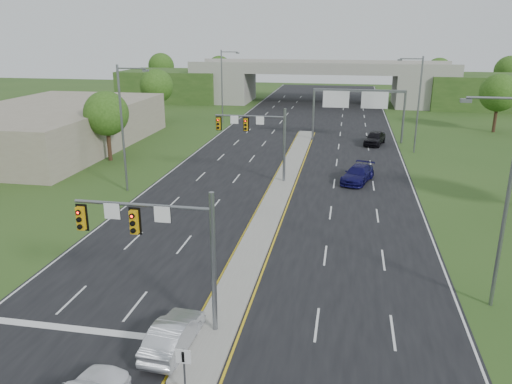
{
  "coord_description": "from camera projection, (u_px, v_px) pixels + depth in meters",
  "views": [
    {
      "loc": [
        5.63,
        -19.81,
        13.64
      ],
      "look_at": [
        -0.36,
        12.55,
        3.0
      ],
      "focal_mm": 35.0,
      "sensor_mm": 36.0,
      "label": 1
    }
  ],
  "objects": [
    {
      "name": "lightpole_r_far",
      "position": [
        417.0,
        100.0,
        56.95
      ],
      "size": [
        2.85,
        0.25,
        11.0
      ],
      "color": "slate",
      "rests_on": "ground"
    },
    {
      "name": "sign_gantry",
      "position": [
        357.0,
        101.0,
        62.97
      ],
      "size": [
        11.58,
        0.44,
        6.67
      ],
      "color": "slate",
      "rests_on": "ground"
    },
    {
      "name": "car_far_c",
      "position": [
        375.0,
        138.0,
        62.54
      ],
      "size": [
        3.21,
        5.29,
        1.68
      ],
      "primitive_type": "imported",
      "rotation": [
        0.0,
        0.0,
        -0.26
      ],
      "color": "black",
      "rests_on": "road"
    },
    {
      "name": "tree_back_d",
      "position": [
        509.0,
        71.0,
        103.28
      ],
      "size": [
        6.0,
        6.0,
        8.85
      ],
      "color": "#382316",
      "rests_on": "ground"
    },
    {
      "name": "lightpole_l_mid",
      "position": [
        124.0,
        123.0,
        42.85
      ],
      "size": [
        2.85,
        0.25,
        11.0
      ],
      "color": "slate",
      "rests_on": "ground"
    },
    {
      "name": "car_far_b",
      "position": [
        358.0,
        174.0,
        47.02
      ],
      "size": [
        3.6,
        5.66,
        1.53
      ],
      "primitive_type": "imported",
      "rotation": [
        0.0,
        0.0,
        -0.3
      ],
      "color": "#0D0B43",
      "rests_on": "road"
    },
    {
      "name": "lane_markings",
      "position": [
        283.0,
        171.0,
        50.86
      ],
      "size": [
        23.72,
        160.0,
        0.01
      ],
      "color": "gold",
      "rests_on": "road"
    },
    {
      "name": "tree_l_near",
      "position": [
        106.0,
        114.0,
        53.65
      ],
      "size": [
        4.8,
        4.8,
        7.6
      ],
      "color": "#382316",
      "rests_on": "ground"
    },
    {
      "name": "ground",
      "position": [
        215.0,
        332.0,
        23.71
      ],
      "size": [
        240.0,
        240.0,
        0.0
      ],
      "primitive_type": "plane",
      "color": "#2C4C1B",
      "rests_on": "ground"
    },
    {
      "name": "keep_right_sign",
      "position": [
        184.0,
        365.0,
        19.0
      ],
      "size": [
        0.6,
        0.13,
        2.2
      ],
      "color": "slate",
      "rests_on": "ground"
    },
    {
      "name": "tree_back_a",
      "position": [
        161.0,
        66.0,
        116.44
      ],
      "size": [
        6.0,
        6.0,
        8.85
      ],
      "color": "#382316",
      "rests_on": "ground"
    },
    {
      "name": "median",
      "position": [
        281.0,
        188.0,
        45.19
      ],
      "size": [
        2.0,
        54.0,
        0.16
      ],
      "primitive_type": "cube",
      "color": "gray",
      "rests_on": "road"
    },
    {
      "name": "signal_mast_far",
      "position": [
        260.0,
        133.0,
        45.97
      ],
      "size": [
        6.62,
        0.6,
        7.0
      ],
      "color": "slate",
      "rests_on": "ground"
    },
    {
      "name": "tree_back_c",
      "position": [
        438.0,
        71.0,
        105.8
      ],
      "size": [
        5.6,
        5.6,
        8.32
      ],
      "color": "#382316",
      "rests_on": "ground"
    },
    {
      "name": "lightpole_r_near",
      "position": [
        504.0,
        194.0,
        24.2
      ],
      "size": [
        2.85,
        0.25,
        11.0
      ],
      "color": "slate",
      "rests_on": "ground"
    },
    {
      "name": "tree_r_mid",
      "position": [
        499.0,
        93.0,
        68.97
      ],
      "size": [
        5.2,
        5.2,
        8.12
      ],
      "color": "#382316",
      "rests_on": "ground"
    },
    {
      "name": "overpass",
      "position": [
        321.0,
        85.0,
        97.46
      ],
      "size": [
        80.0,
        14.0,
        8.1
      ],
      "color": "gray",
      "rests_on": "ground"
    },
    {
      "name": "tree_back_b",
      "position": [
        219.0,
        68.0,
        114.12
      ],
      "size": [
        5.6,
        5.6,
        8.32
      ],
      "color": "#382316",
      "rests_on": "ground"
    },
    {
      "name": "car_silver",
      "position": [
        173.0,
        334.0,
        22.24
      ],
      "size": [
        1.77,
        4.44,
        1.44
      ],
      "primitive_type": "imported",
      "rotation": [
        0.0,
        0.0,
        3.08
      ],
      "color": "#B2B4BB",
      "rests_on": "road"
    },
    {
      "name": "tree_l_mid",
      "position": [
        157.0,
        86.0,
        77.63
      ],
      "size": [
        5.2,
        5.2,
        8.12
      ],
      "color": "#382316",
      "rests_on": "ground"
    },
    {
      "name": "commercial_building",
      "position": [
        51.0,
        127.0,
        60.88
      ],
      "size": [
        18.0,
        30.0,
        5.0
      ],
      "primitive_type": "cube",
      "color": "gray",
      "rests_on": "ground"
    },
    {
      "name": "lightpole_l_far",
      "position": [
        223.0,
        83.0,
        75.59
      ],
      "size": [
        2.85,
        0.25,
        11.0
      ],
      "color": "slate",
      "rests_on": "ground"
    },
    {
      "name": "road",
      "position": [
        295.0,
        157.0,
        56.45
      ],
      "size": [
        24.0,
        160.0,
        0.02
      ],
      "primitive_type": "cube",
      "color": "black",
      "rests_on": "ground"
    },
    {
      "name": "signal_mast_near",
      "position": [
        164.0,
        238.0,
        22.58
      ],
      "size": [
        6.62,
        0.6,
        7.0
      ],
      "color": "slate",
      "rests_on": "ground"
    }
  ]
}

